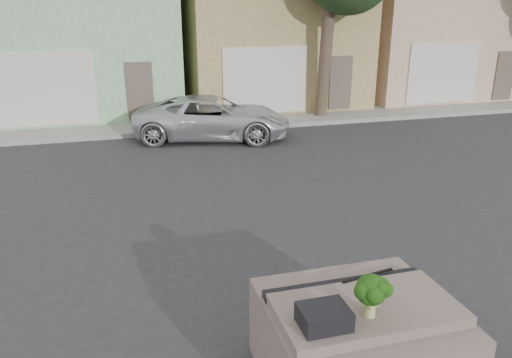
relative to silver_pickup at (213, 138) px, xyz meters
name	(u,v)px	position (x,y,z in m)	size (l,w,h in m)	color
ground_plane	(275,260)	(-0.55, -8.25, 0.00)	(120.00, 120.00, 0.00)	#303033
sidewalk	(186,122)	(-0.55, 2.25, 0.07)	(40.00, 3.00, 0.15)	gray
townhouse_mint	(78,13)	(-4.05, 6.25, 3.77)	(7.20, 8.20, 7.55)	#95CB92
townhouse_tan	(262,12)	(3.45, 6.25, 3.77)	(7.20, 8.20, 7.55)	tan
townhouse_beige	(416,11)	(10.95, 6.25, 3.77)	(7.20, 8.20, 7.55)	#CFAB8B
silver_pickup	(213,138)	(0.00, 0.00, 0.00)	(2.25, 4.89, 1.36)	silver
car_dashboard	(357,341)	(-0.55, -11.25, 0.56)	(2.00, 1.80, 1.12)	#74625A
instrument_hump	(324,317)	(-1.13, -11.60, 1.22)	(0.48, 0.38, 0.20)	black
wiper_arm	(368,275)	(-0.27, -10.87, 1.13)	(0.70, 0.03, 0.02)	black
broccoli	(371,295)	(-0.62, -11.57, 1.35)	(0.38, 0.38, 0.47)	#16390B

